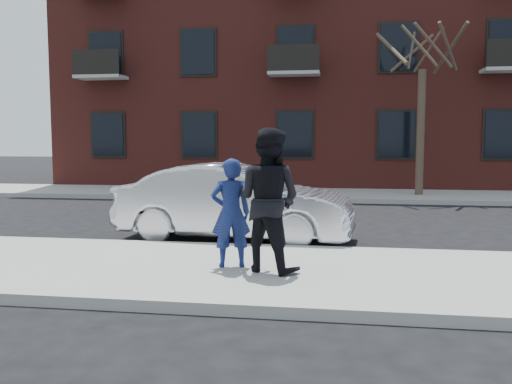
% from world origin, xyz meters
% --- Properties ---
extents(ground, '(100.00, 100.00, 0.00)m').
position_xyz_m(ground, '(0.00, 0.00, 0.00)').
color(ground, black).
rests_on(ground, ground).
extents(near_sidewalk, '(50.00, 3.50, 0.15)m').
position_xyz_m(near_sidewalk, '(0.00, -0.25, 0.07)').
color(near_sidewalk, '#999691').
rests_on(near_sidewalk, ground).
extents(near_curb, '(50.00, 0.10, 0.15)m').
position_xyz_m(near_curb, '(0.00, 1.55, 0.07)').
color(near_curb, '#999691').
rests_on(near_curb, ground).
extents(far_sidewalk, '(50.00, 3.50, 0.15)m').
position_xyz_m(far_sidewalk, '(0.00, 11.25, 0.07)').
color(far_sidewalk, '#999691').
rests_on(far_sidewalk, ground).
extents(far_curb, '(50.00, 0.10, 0.15)m').
position_xyz_m(far_curb, '(0.00, 9.45, 0.07)').
color(far_curb, '#999691').
rests_on(far_curb, ground).
extents(apartment_building, '(24.30, 10.30, 12.30)m').
position_xyz_m(apartment_building, '(2.00, 18.00, 6.16)').
color(apartment_building, maroon).
rests_on(apartment_building, ground).
extents(street_tree, '(3.60, 3.60, 6.80)m').
position_xyz_m(street_tree, '(4.50, 11.00, 5.52)').
color(street_tree, '#372B20').
rests_on(street_tree, far_sidewalk).
extents(silver_sedan, '(4.82, 2.05, 1.55)m').
position_xyz_m(silver_sedan, '(-0.24, 2.61, 0.77)').
color(silver_sedan, silver).
rests_on(silver_sedan, ground).
extents(man_hoodie, '(0.67, 0.54, 1.61)m').
position_xyz_m(man_hoodie, '(0.24, -0.17, 0.96)').
color(man_hoodie, navy).
rests_on(man_hoodie, near_sidewalk).
extents(man_peacoat, '(1.23, 1.11, 2.06)m').
position_xyz_m(man_peacoat, '(0.82, -0.31, 1.18)').
color(man_peacoat, black).
rests_on(man_peacoat, near_sidewalk).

